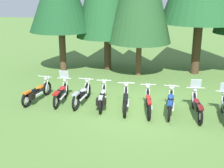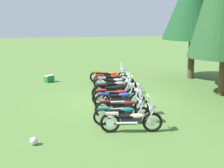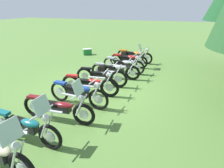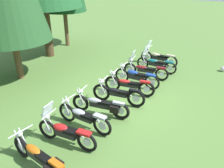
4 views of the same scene
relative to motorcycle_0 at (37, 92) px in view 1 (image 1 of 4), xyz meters
The scene contains 9 objects.
ground_plane 4.60m from the motorcycle_0, ahead, with size 80.00×80.00×0.00m, color #547A38.
motorcycle_0 is the anchor object (origin of this frame).
motorcycle_1 1.16m from the motorcycle_0, ahead, with size 0.67×2.15×1.35m.
motorcycle_2 2.14m from the motorcycle_0, ahead, with size 0.72×2.25×1.02m.
motorcycle_3 3.11m from the motorcycle_0, ahead, with size 0.70×2.34×1.00m.
motorcycle_4 4.16m from the motorcycle_0, ahead, with size 0.74×2.26×1.03m.
motorcycle_5 5.13m from the motorcycle_0, ahead, with size 0.64×2.31×1.02m.
motorcycle_6 6.03m from the motorcycle_0, ahead, with size 0.65×2.29×1.02m.
motorcycle_7 7.09m from the motorcycle_0, ahead, with size 0.75×2.35×1.35m.
Camera 1 is at (1.08, -11.79, 4.94)m, focal length 47.99 mm.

